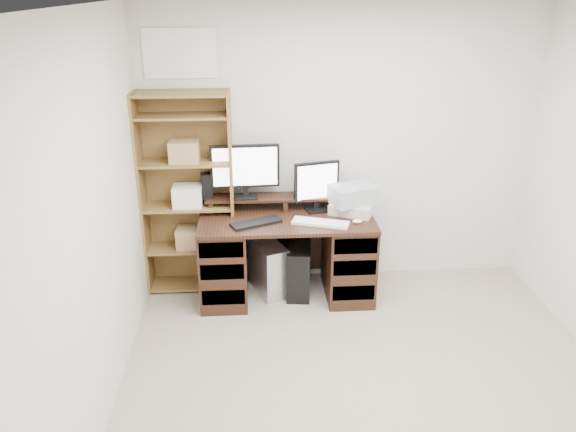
{
  "coord_description": "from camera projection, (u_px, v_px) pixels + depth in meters",
  "views": [
    {
      "loc": [
        -0.78,
        -2.79,
        2.61
      ],
      "look_at": [
        -0.5,
        1.43,
        0.85
      ],
      "focal_mm": 35.0,
      "sensor_mm": 36.0,
      "label": 1
    }
  ],
  "objects": [
    {
      "name": "riser_shelf",
      "position": [
        285.0,
        199.0,
        4.97
      ],
      "size": [
        1.4,
        0.22,
        0.12
      ],
      "color": "black",
      "rests_on": "desk"
    },
    {
      "name": "keyboard_black",
      "position": [
        256.0,
        223.0,
        4.68
      ],
      "size": [
        0.45,
        0.3,
        0.02
      ],
      "primitive_type": "cube",
      "rotation": [
        0.0,
        0.0,
        0.42
      ],
      "color": "black",
      "rests_on": "desk"
    },
    {
      "name": "tower_silver",
      "position": [
        268.0,
        267.0,
        5.07
      ],
      "size": [
        0.37,
        0.52,
        0.48
      ],
      "primitive_type": "cube",
      "rotation": [
        0.0,
        0.0,
        0.37
      ],
      "color": "silver",
      "rests_on": "ground"
    },
    {
      "name": "mouse",
      "position": [
        357.0,
        221.0,
        4.7
      ],
      "size": [
        0.08,
        0.06,
        0.03
      ],
      "primitive_type": "ellipsoid",
      "rotation": [
        0.0,
        0.0,
        0.06
      ],
      "color": "white",
      "rests_on": "desk"
    },
    {
      "name": "basket",
      "position": [
        353.0,
        194.0,
        4.85
      ],
      "size": [
        0.44,
        0.37,
        0.16
      ],
      "primitive_type": "cube",
      "rotation": [
        0.0,
        0.0,
        0.34
      ],
      "color": "#9DA2A8",
      "rests_on": "printer"
    },
    {
      "name": "desk",
      "position": [
        286.0,
        255.0,
        4.96
      ],
      "size": [
        1.5,
        0.7,
        0.75
      ],
      "color": "black",
      "rests_on": "ground"
    },
    {
      "name": "tower_black",
      "position": [
        299.0,
        268.0,
        5.05
      ],
      "size": [
        0.25,
        0.49,
        0.47
      ],
      "rotation": [
        0.0,
        0.0,
        -0.12
      ],
      "color": "black",
      "rests_on": "ground"
    },
    {
      "name": "monitor_small",
      "position": [
        317.0,
        184.0,
        4.88
      ],
      "size": [
        0.4,
        0.19,
        0.44
      ],
      "rotation": [
        0.0,
        0.0,
        0.24
      ],
      "color": "black",
      "rests_on": "desk"
    },
    {
      "name": "keyboard_white",
      "position": [
        321.0,
        223.0,
        4.68
      ],
      "size": [
        0.49,
        0.28,
        0.02
      ],
      "primitive_type": "cube",
      "rotation": [
        0.0,
        0.0,
        -0.32
      ],
      "color": "white",
      "rests_on": "desk"
    },
    {
      "name": "bookshelf",
      "position": [
        188.0,
        193.0,
        4.9
      ],
      "size": [
        0.8,
        0.3,
        1.8
      ],
      "color": "olive",
      "rests_on": "ground"
    },
    {
      "name": "printer",
      "position": [
        352.0,
        208.0,
        4.9
      ],
      "size": [
        0.44,
        0.4,
        0.09
      ],
      "primitive_type": "cube",
      "rotation": [
        0.0,
        0.0,
        -0.43
      ],
      "color": "beige",
      "rests_on": "desk"
    },
    {
      "name": "speaker",
      "position": [
        207.0,
        186.0,
        4.88
      ],
      "size": [
        0.1,
        0.1,
        0.22
      ],
      "primitive_type": "cube",
      "rotation": [
        0.0,
        0.0,
        0.19
      ],
      "color": "black",
      "rests_on": "riser_shelf"
    },
    {
      "name": "room",
      "position": [
        393.0,
        245.0,
        3.15
      ],
      "size": [
        3.54,
        4.04,
        2.54
      ],
      "color": "gray",
      "rests_on": "ground"
    },
    {
      "name": "monitor_wide",
      "position": [
        245.0,
        168.0,
        4.84
      ],
      "size": [
        0.6,
        0.16,
        0.47
      ],
      "rotation": [
        0.0,
        0.0,
        0.05
      ],
      "color": "black",
      "rests_on": "riser_shelf"
    }
  ]
}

